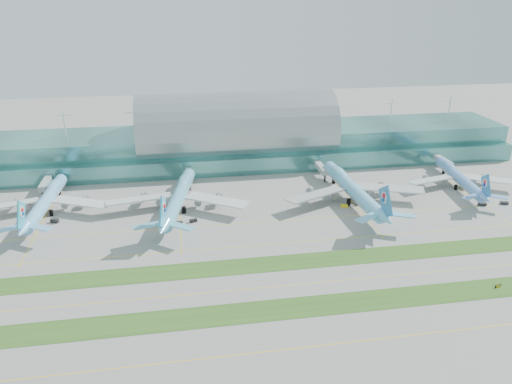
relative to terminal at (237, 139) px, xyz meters
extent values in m
plane|color=gray|center=(-0.01, -128.79, -14.23)|extent=(700.00, 700.00, 0.00)
cube|color=#3D7A75|center=(-0.01, 1.21, -4.23)|extent=(340.00, 42.00, 20.00)
cube|color=#3D7A75|center=(-0.01, -22.79, -9.23)|extent=(340.00, 8.00, 10.00)
ellipsoid|color=#9EA5A8|center=(-0.01, 1.21, 5.77)|extent=(340.00, 46.20, 16.17)
cylinder|color=white|center=(-0.01, 1.21, 13.77)|extent=(0.80, 0.80, 16.00)
cube|color=#B2B7B7|center=(-106.01, -33.79, -8.73)|extent=(3.50, 22.00, 3.00)
cylinder|color=black|center=(-106.01, -43.79, -12.23)|extent=(1.00, 1.00, 4.00)
cube|color=#B2B7B7|center=(-31.01, -33.79, -8.73)|extent=(3.50, 22.00, 3.00)
cylinder|color=black|center=(-31.01, -43.79, -12.23)|extent=(1.00, 1.00, 4.00)
cube|color=#B2B7B7|center=(43.99, -33.79, -8.73)|extent=(3.50, 22.00, 3.00)
cylinder|color=black|center=(43.99, -43.79, -12.23)|extent=(1.00, 1.00, 4.00)
cube|color=#B2B7B7|center=(118.99, -33.79, -8.73)|extent=(3.50, 22.00, 3.00)
cylinder|color=black|center=(118.99, -43.79, -12.23)|extent=(1.00, 1.00, 4.00)
cube|color=#2D591E|center=(-0.01, -156.79, -14.19)|extent=(420.00, 12.00, 0.08)
cube|color=#2D591E|center=(-0.01, -126.79, -14.19)|extent=(420.00, 12.00, 0.08)
cube|color=yellow|center=(-0.01, -176.79, -14.22)|extent=(420.00, 0.35, 0.01)
cube|color=yellow|center=(-0.01, -142.79, -14.22)|extent=(420.00, 0.35, 0.01)
cube|color=yellow|center=(-0.01, -110.79, -14.22)|extent=(420.00, 0.35, 0.01)
cube|color=yellow|center=(-0.01, -88.79, -14.22)|extent=(420.00, 0.35, 0.01)
cylinder|color=#6EBBF2|center=(-100.46, -61.47, -8.33)|extent=(9.42, 60.17, 5.99)
ellipsoid|color=#6EBBF2|center=(-99.50, -44.72, -6.68)|extent=(6.73, 18.51, 4.27)
cone|color=#6EBBF2|center=(-98.61, -29.24, -8.33)|extent=(6.26, 5.17, 5.99)
cone|color=#6EBBF2|center=(-102.40, -95.24, -7.17)|extent=(6.18, 9.01, 5.69)
cube|color=white|center=(-117.94, -62.40, -8.72)|extent=(29.80, 16.20, 1.18)
cylinder|color=gray|center=(-113.30, -57.44, -10.75)|extent=(3.59, 5.50, 3.29)
cube|color=white|center=(-83.20, -64.40, -8.72)|extent=(29.33, 18.97, 1.18)
cylinder|color=gray|center=(-87.24, -58.94, -10.75)|extent=(3.59, 5.50, 3.29)
cube|color=#29A1B9|center=(-102.29, -93.31, -1.08)|extent=(1.31, 12.72, 13.93)
cylinder|color=white|center=(-102.23, -92.35, 0.37)|extent=(1.13, 4.68, 4.64)
cylinder|color=black|center=(-99.15, -38.74, -12.78)|extent=(1.74, 1.74, 2.90)
cylinder|color=black|center=(-103.58, -65.17, -12.78)|extent=(1.74, 1.74, 2.90)
cylinder|color=black|center=(-97.79, -65.50, -12.78)|extent=(1.74, 1.74, 2.90)
cylinder|color=#5EB6D0|center=(-37.32, -67.89, -7.82)|extent=(19.08, 65.10, 6.51)
ellipsoid|color=#5EB6D0|center=(-33.76, -50.02, -6.03)|extent=(9.93, 20.61, 4.64)
cone|color=#5EB6D0|center=(-30.48, -33.51, -7.82)|extent=(7.41, 6.42, 6.51)
cone|color=#5EB6D0|center=(-44.49, -103.93, -6.56)|extent=(7.91, 10.47, 6.18)
cube|color=silver|center=(-56.26, -66.27, -8.24)|extent=(32.41, 13.64, 1.28)
cylinder|color=gray|center=(-50.52, -61.63, -10.45)|extent=(4.63, 6.36, 3.57)
cube|color=silver|center=(-19.20, -73.64, -8.24)|extent=(30.67, 23.88, 1.28)
cylinder|color=gray|center=(-22.72, -67.16, -10.45)|extent=(4.63, 6.36, 3.57)
cube|color=#30A6D6|center=(-44.08, -101.87, 0.05)|extent=(3.31, 13.65, 15.13)
cylinder|color=white|center=(-43.87, -100.84, 1.62)|extent=(1.91, 5.13, 5.04)
cylinder|color=black|center=(-32.49, -43.64, -12.65)|extent=(1.89, 1.89, 3.15)
cylinder|color=black|center=(-41.23, -71.40, -12.65)|extent=(1.89, 1.89, 3.15)
cylinder|color=black|center=(-35.05, -72.63, -12.65)|extent=(1.89, 1.89, 3.15)
cylinder|color=#6DC5F0|center=(49.56, -72.26, -7.51)|extent=(9.81, 68.47, 6.82)
ellipsoid|color=#6DC5F0|center=(48.72, -53.18, -5.64)|extent=(7.39, 21.01, 4.86)
cone|color=#6DC5F0|center=(47.94, -35.54, -7.51)|extent=(7.06, 5.80, 6.82)
cone|color=#6DC5F0|center=(51.24, -110.75, -6.19)|extent=(6.91, 10.18, 6.48)
cube|color=silver|center=(29.86, -75.33, -7.95)|extent=(33.48, 21.24, 1.34)
cylinder|color=gray|center=(34.55, -69.18, -10.26)|extent=(4.00, 6.21, 3.74)
cube|color=silver|center=(69.45, -73.60, -7.95)|extent=(33.89, 18.83, 1.34)
cylinder|color=gray|center=(64.24, -67.88, -10.26)|extent=(4.00, 6.21, 3.74)
cube|color=teal|center=(51.15, -108.55, 0.74)|extent=(1.29, 14.48, 15.87)
cylinder|color=silver|center=(51.10, -107.45, 2.39)|extent=(1.22, 5.32, 5.28)
cylinder|color=black|center=(48.42, -46.36, -12.58)|extent=(1.98, 1.98, 3.30)
cylinder|color=black|center=(46.45, -76.81, -12.58)|extent=(1.98, 1.98, 3.30)
cylinder|color=black|center=(53.05, -76.52, -12.58)|extent=(1.98, 1.98, 3.30)
cylinder|color=#67A1E3|center=(113.46, -63.16, -8.79)|extent=(12.98, 55.54, 5.53)
ellipsoid|color=#67A1E3|center=(115.56, -47.81, -7.27)|extent=(7.49, 17.37, 3.94)
cone|color=#67A1E3|center=(117.50, -33.64, -8.79)|extent=(6.08, 5.17, 5.53)
cone|color=#67A1E3|center=(109.22, -94.08, -7.72)|extent=(6.29, 8.67, 5.25)
cube|color=silver|center=(97.31, -62.75, -9.14)|extent=(27.59, 13.08, 1.09)
cylinder|color=gray|center=(101.94, -58.52, -11.02)|extent=(3.67, 5.27, 3.03)
cube|color=silver|center=(129.12, -67.10, -9.14)|extent=(26.56, 19.13, 1.09)
cylinder|color=gray|center=(125.80, -61.78, -11.02)|extent=(3.67, 5.27, 3.03)
cube|color=#2A7BBD|center=(109.46, -92.32, -2.10)|extent=(2.12, 11.69, 12.86)
cylinder|color=white|center=(109.58, -91.43, -0.76)|extent=(1.38, 4.35, 4.28)
cylinder|color=black|center=(116.31, -42.34, -12.89)|extent=(1.61, 1.61, 2.68)
cylinder|color=black|center=(110.32, -66.33, -12.89)|extent=(1.61, 1.61, 2.68)
cylinder|color=black|center=(115.62, -67.05, -12.89)|extent=(1.61, 1.61, 2.68)
cube|color=black|center=(-94.63, -73.63, -13.34)|extent=(3.97, 2.87, 1.78)
cube|color=black|center=(-37.98, -85.47, -13.43)|extent=(3.78, 2.00, 1.59)
cube|color=black|center=(-31.18, -83.56, -13.51)|extent=(3.76, 2.70, 1.43)
cube|color=yellow|center=(43.60, -78.81, -13.60)|extent=(3.78, 2.69, 1.26)
cube|color=black|center=(54.06, -71.92, -13.42)|extent=(3.26, 1.85, 1.62)
cube|color=black|center=(112.38, -88.02, -13.52)|extent=(4.04, 2.64, 1.41)
cube|color=black|center=(124.23, -88.40, -13.55)|extent=(3.99, 2.71, 1.36)
cube|color=black|center=(75.54, -156.53, -13.67)|extent=(2.63, 0.68, 1.11)
cube|color=gold|center=(75.57, -156.71, -13.67)|extent=(2.20, 0.41, 0.81)
cylinder|color=black|center=(74.64, -156.68, -13.97)|extent=(0.12, 0.12, 0.50)
cylinder|color=black|center=(76.43, -156.38, -13.97)|extent=(0.12, 0.12, 0.50)
camera|label=1|loc=(-36.48, -294.51, 86.81)|focal=35.00mm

